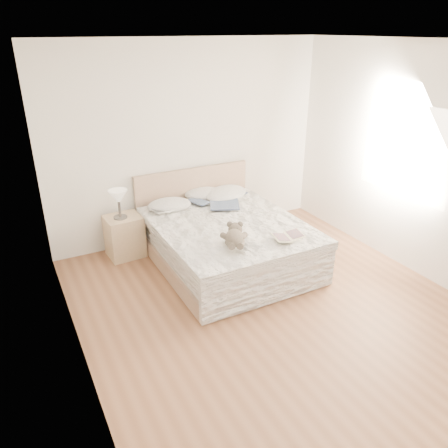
{
  "coord_description": "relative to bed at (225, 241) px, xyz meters",
  "views": [
    {
      "loc": [
        -2.33,
        -3.23,
        2.8
      ],
      "look_at": [
        -0.09,
        1.05,
        0.62
      ],
      "focal_mm": 35.0,
      "sensor_mm": 36.0,
      "label": 1
    }
  ],
  "objects": [
    {
      "name": "floor",
      "position": [
        0.0,
        -1.19,
        -0.31
      ],
      "size": [
        4.0,
        4.5,
        0.0
      ],
      "primitive_type": "cube",
      "color": "brown",
      "rests_on": "ground"
    },
    {
      "name": "bed",
      "position": [
        0.0,
        0.0,
        0.0
      ],
      "size": [
        1.72,
        2.14,
        1.0
      ],
      "color": "tan",
      "rests_on": "floor"
    },
    {
      "name": "blouse",
      "position": [
        0.24,
        0.48,
        0.32
      ],
      "size": [
        0.82,
        0.84,
        0.02
      ],
      "primitive_type": null,
      "rotation": [
        0.0,
        0.0,
        -0.44
      ],
      "color": "#3B4A6A",
      "rests_on": "bed"
    },
    {
      "name": "wall_left",
      "position": [
        -2.0,
        -1.19,
        1.04
      ],
      "size": [
        0.02,
        4.5,
        2.7
      ],
      "primitive_type": "cube",
      "color": "white",
      "rests_on": "ground"
    },
    {
      "name": "wall_back",
      "position": [
        0.0,
        1.06,
        1.04
      ],
      "size": [
        4.0,
        0.02,
        2.7
      ],
      "primitive_type": "cube",
      "color": "white",
      "rests_on": "ground"
    },
    {
      "name": "childrens_book",
      "position": [
        0.38,
        -0.81,
        0.32
      ],
      "size": [
        0.41,
        0.32,
        0.02
      ],
      "primitive_type": "cube",
      "rotation": [
        0.0,
        0.0,
        -0.2
      ],
      "color": "#FDF5CB",
      "rests_on": "bed"
    },
    {
      "name": "wall_right",
      "position": [
        2.0,
        -1.19,
        1.04
      ],
      "size": [
        0.02,
        4.5,
        2.7
      ],
      "primitive_type": "cube",
      "color": "white",
      "rests_on": "ground"
    },
    {
      "name": "pillow_right",
      "position": [
        0.39,
        0.73,
        0.33
      ],
      "size": [
        0.77,
        0.63,
        0.2
      ],
      "primitive_type": "ellipsoid",
      "rotation": [
        0.0,
        0.0,
        0.27
      ],
      "color": "silver",
      "rests_on": "bed"
    },
    {
      "name": "photo_book",
      "position": [
        -0.61,
        0.58,
        0.32
      ],
      "size": [
        0.32,
        0.25,
        0.02
      ],
      "primitive_type": "cube",
      "rotation": [
        0.0,
        0.0,
        0.24
      ],
      "color": "white",
      "rests_on": "bed"
    },
    {
      "name": "pillow_middle",
      "position": [
        0.12,
        0.89,
        0.33
      ],
      "size": [
        0.61,
        0.47,
        0.16
      ],
      "primitive_type": "ellipsoid",
      "rotation": [
        0.0,
        0.0,
        -0.19
      ],
      "color": "silver",
      "rests_on": "bed"
    },
    {
      "name": "pillow_left",
      "position": [
        -0.47,
        0.7,
        0.33
      ],
      "size": [
        0.63,
        0.49,
        0.17
      ],
      "primitive_type": "ellipsoid",
      "rotation": [
        0.0,
        0.0,
        -0.16
      ],
      "color": "silver",
      "rests_on": "bed"
    },
    {
      "name": "nightstand",
      "position": [
        -1.09,
        0.79,
        -0.03
      ],
      "size": [
        0.47,
        0.43,
        0.56
      ],
      "primitive_type": "cube",
      "rotation": [
        0.0,
        0.0,
        0.06
      ],
      "color": "tan",
      "rests_on": "floor"
    },
    {
      "name": "teddy_bear",
      "position": [
        -0.26,
        -0.71,
        0.34
      ],
      "size": [
        0.4,
        0.45,
        0.2
      ],
      "primitive_type": null,
      "rotation": [
        0.0,
        0.0,
        -0.43
      ],
      "color": "brown",
      "rests_on": "bed"
    },
    {
      "name": "ceiling",
      "position": [
        0.0,
        -1.19,
        2.39
      ],
      "size": [
        4.0,
        4.5,
        0.0
      ],
      "primitive_type": "cube",
      "color": "white",
      "rests_on": "ground"
    },
    {
      "name": "table_lamp",
      "position": [
        -1.13,
        0.76,
        0.53
      ],
      "size": [
        0.26,
        0.26,
        0.38
      ],
      "color": "#494340",
      "rests_on": "nightstand"
    },
    {
      "name": "window",
      "position": [
        1.99,
        -0.89,
        1.14
      ],
      "size": [
        0.02,
        1.3,
        1.1
      ],
      "primitive_type": "cube",
      "color": "white",
      "rests_on": "wall_right"
    }
  ]
}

